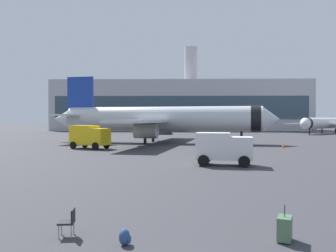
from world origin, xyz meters
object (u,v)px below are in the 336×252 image
object	(u,v)px
cargo_van	(223,147)
gate_chair	(69,221)
safety_cone_far	(283,146)
safety_cone_near	(224,145)
safety_cone_mid	(203,139)
traveller_backpack	(125,237)
rolling_suitcase	(285,228)
service_truck	(89,136)
airplane_at_gate	(160,119)
safety_cone_outer	(205,138)
airplane_taxiing	(326,123)

from	to	relation	value
cargo_van	gate_chair	world-z (taller)	cargo_van
safety_cone_far	safety_cone_near	bearing A→B (deg)	167.62
cargo_van	safety_cone_near	bearing A→B (deg)	82.26
safety_cone_mid	traveller_backpack	xyz separation A→B (m)	(-5.78, -47.35, -0.12)
safety_cone_near	gate_chair	world-z (taller)	gate_chair
rolling_suitcase	service_truck	bearing A→B (deg)	113.40
safety_cone_far	traveller_backpack	size ratio (longest dim) A/B	1.29
airplane_at_gate	rolling_suitcase	distance (m)	43.85
cargo_van	rolling_suitcase	world-z (taller)	cargo_van
service_truck	airplane_at_gate	bearing A→B (deg)	51.70
service_truck	safety_cone_near	xyz separation A→B (m)	(17.14, 3.24, -1.30)
safety_cone_far	gate_chair	size ratio (longest dim) A/B	0.72
safety_cone_near	safety_cone_mid	bearing A→B (deg)	100.09
service_truck	safety_cone_mid	size ratio (longest dim) A/B	7.31
safety_cone_near	safety_cone_outer	world-z (taller)	safety_cone_outer
safety_cone_near	rolling_suitcase	xyz separation A→B (m)	(-2.95, -36.03, 0.08)
service_truck	safety_cone_mid	world-z (taller)	service_truck
cargo_van	safety_cone_near	size ratio (longest dim) A/B	7.51
airplane_at_gate	gate_chair	xyz separation A→B (m)	(-0.76, -43.09, -3.16)
rolling_suitcase	traveller_backpack	world-z (taller)	rolling_suitcase
airplane_at_gate	traveller_backpack	size ratio (longest dim) A/B	74.27
airplane_at_gate	service_truck	xyz separation A→B (m)	(-8.33, -10.54, -2.05)
airplane_taxiing	cargo_van	size ratio (longest dim) A/B	4.56
safety_cone_near	safety_cone_mid	size ratio (longest dim) A/B	0.86
airplane_at_gate	safety_cone_near	size ratio (longest dim) A/B	57.29
cargo_van	safety_cone_outer	bearing A→B (deg)	88.04
cargo_van	safety_cone_near	xyz separation A→B (m)	(2.54, 18.66, -1.14)
gate_chair	safety_cone_near	bearing A→B (deg)	75.01
rolling_suitcase	safety_cone_far	bearing A→B (deg)	73.39
airplane_at_gate	gate_chair	distance (m)	43.21
safety_cone_far	airplane_at_gate	bearing A→B (deg)	151.09
traveller_backpack	safety_cone_mid	bearing A→B (deg)	83.04
service_truck	gate_chair	distance (m)	33.43
cargo_van	safety_cone_far	world-z (taller)	cargo_van
airplane_at_gate	airplane_taxiing	bearing A→B (deg)	42.17
safety_cone_near	safety_cone_outer	xyz separation A→B (m)	(-1.35, 16.01, 0.03)
safety_cone_outer	airplane_at_gate	bearing A→B (deg)	-130.65
service_truck	traveller_backpack	distance (m)	34.60
safety_cone_mid	service_truck	bearing A→B (deg)	-137.19
safety_cone_mid	safety_cone_outer	xyz separation A→B (m)	(0.58, 5.15, -0.02)
cargo_van	gate_chair	xyz separation A→B (m)	(-7.04, -17.12, -0.95)
traveller_backpack	gate_chair	bearing A→B (deg)	159.15
airplane_taxiing	safety_cone_near	world-z (taller)	airplane_taxiing
rolling_suitcase	gate_chair	size ratio (longest dim) A/B	1.28
rolling_suitcase	gate_chair	xyz separation A→B (m)	(-6.63, 0.25, 0.11)
service_truck	gate_chair	world-z (taller)	service_truck
service_truck	safety_cone_outer	distance (m)	24.93
safety_cone_mid	safety_cone_near	bearing A→B (deg)	-79.91
safety_cone_near	gate_chair	bearing A→B (deg)	-104.99
airplane_taxiing	safety_cone_mid	distance (m)	47.63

